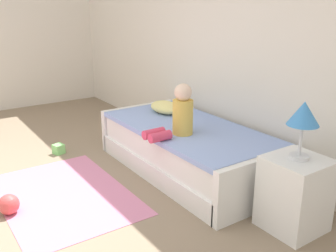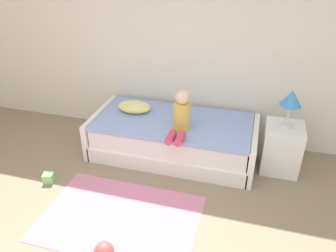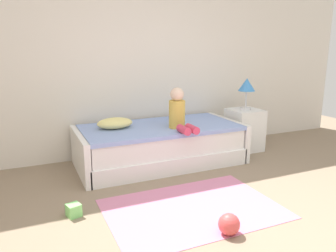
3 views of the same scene
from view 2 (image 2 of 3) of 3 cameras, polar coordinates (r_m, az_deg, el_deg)
The scene contains 9 objects.
wall_rear at distance 4.44m, azimuth 1.59°, elevation 15.68°, with size 7.20×0.10×2.90m, color silver.
bed at distance 4.34m, azimuth 0.90°, elevation -1.94°, with size 2.11×1.00×0.50m.
nightstand at distance 4.25m, azimuth 18.92°, elevation -3.56°, with size 0.44×0.44×0.60m, color white.
table_lamp at distance 3.96m, azimuth 20.38°, elevation 4.21°, with size 0.24×0.24×0.45m.
child_figure at distance 3.89m, azimuth 2.25°, elevation 1.84°, with size 0.20×0.51×0.50m.
pillow at distance 4.43m, azimuth -5.78°, elevation 3.28°, with size 0.44×0.30×0.13m, color #F2E58C.
toy_ball at distance 3.19m, azimuth -10.91°, elevation -20.37°, with size 0.18×0.18×0.18m, color #E54C4C.
area_rug at distance 3.58m, azimuth -8.18°, elevation -15.28°, with size 1.60×1.10×0.01m, color pink.
toy_block at distance 4.19m, azimuth -19.81°, elevation -8.35°, with size 0.11×0.11×0.11m, color #7FD872.
Camera 2 is at (1.07, -1.58, 2.50)m, focal length 35.53 mm.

